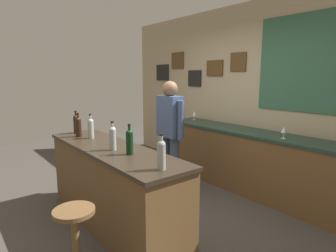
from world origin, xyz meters
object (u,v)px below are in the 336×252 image
(bartender, at_px, (170,131))
(wine_bottle_d, at_px, (113,137))
(wine_bottle_b, at_px, (78,126))
(wine_bottle_f, at_px, (161,154))
(wine_glass_a, at_px, (194,114))
(wine_bottle_c, at_px, (91,128))
(wine_bottle_a, at_px, (76,123))
(bar_stool, at_px, (75,235))
(wine_glass_b, at_px, (284,130))
(wine_bottle_e, at_px, (130,141))

(bartender, height_order, wine_bottle_d, bartender)
(wine_bottle_b, bearing_deg, wine_bottle_f, 1.59)
(wine_glass_a, bearing_deg, wine_bottle_d, -64.04)
(wine_bottle_b, xyz_separation_m, wine_bottle_c, (0.19, 0.08, 0.00))
(wine_bottle_a, xyz_separation_m, wine_bottle_b, (0.23, -0.06, 0.00))
(wine_bottle_a, relative_size, wine_bottle_d, 1.00)
(wine_bottle_a, xyz_separation_m, wine_bottle_c, (0.42, 0.02, 0.00))
(bar_stool, xyz_separation_m, wine_glass_b, (0.19, 2.64, 0.55))
(wine_bottle_f, xyz_separation_m, wine_glass_b, (-0.04, 1.98, -0.05))
(bartender, distance_m, wine_bottle_c, 1.06)
(wine_bottle_b, height_order, wine_bottle_f, same)
(wine_bottle_e, distance_m, wine_glass_b, 2.01)
(bartender, xyz_separation_m, wine_glass_a, (-0.70, 1.13, 0.07))
(wine_bottle_c, relative_size, wine_bottle_d, 1.00)
(wine_bottle_e, distance_m, wine_bottle_f, 0.57)
(wine_glass_a, bearing_deg, wine_bottle_c, -79.67)
(wine_bottle_a, relative_size, wine_bottle_f, 1.00)
(wine_bottle_d, distance_m, wine_glass_a, 2.44)
(wine_bottle_d, bearing_deg, bar_stool, -48.07)
(wine_bottle_c, xyz_separation_m, wine_glass_b, (1.45, 1.94, -0.05))
(wine_bottle_e, xyz_separation_m, wine_glass_a, (-1.32, 2.14, -0.05))
(wine_bottle_c, bearing_deg, bar_stool, -29.14)
(bar_stool, xyz_separation_m, wine_bottle_b, (-1.45, 0.62, 0.60))
(wine_bottle_d, bearing_deg, wine_glass_b, 68.72)
(bartender, bearing_deg, wine_bottle_f, -41.40)
(wine_bottle_e, xyz_separation_m, wine_glass_b, (0.52, 1.94, -0.05))
(bartender, relative_size, bar_stool, 2.38)
(wine_bottle_f, bearing_deg, wine_bottle_b, -178.41)
(wine_bottle_c, height_order, wine_bottle_d, same)
(wine_bottle_d, bearing_deg, bartender, 109.06)
(wine_bottle_b, bearing_deg, wine_glass_b, 50.93)
(wine_bottle_a, bearing_deg, wine_bottle_e, 0.99)
(bartender, bearing_deg, wine_glass_b, 39.08)
(wine_bottle_c, distance_m, wine_glass_a, 2.17)
(bartender, relative_size, wine_glass_a, 10.45)
(wine_glass_b, bearing_deg, wine_bottle_d, -111.28)
(wine_bottle_f, distance_m, wine_glass_a, 2.88)
(wine_bottle_c, bearing_deg, wine_glass_b, 53.16)
(wine_bottle_a, height_order, wine_bottle_c, same)
(wine_bottle_a, relative_size, wine_bottle_e, 1.00)
(wine_glass_a, bearing_deg, wine_bottle_b, -84.85)
(bar_stool, distance_m, wine_bottle_e, 0.98)
(wine_glass_b, bearing_deg, bartender, -140.92)
(bar_stool, height_order, wine_glass_a, wine_glass_a)
(bar_stool, relative_size, wine_bottle_a, 2.22)
(wine_bottle_d, relative_size, wine_bottle_e, 1.00)
(wine_bottle_b, relative_size, wine_glass_b, 1.97)
(wine_bottle_d, height_order, wine_glass_a, wine_bottle_d)
(bartender, bearing_deg, bar_stool, -60.97)
(wine_bottle_a, distance_m, wine_bottle_f, 1.92)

